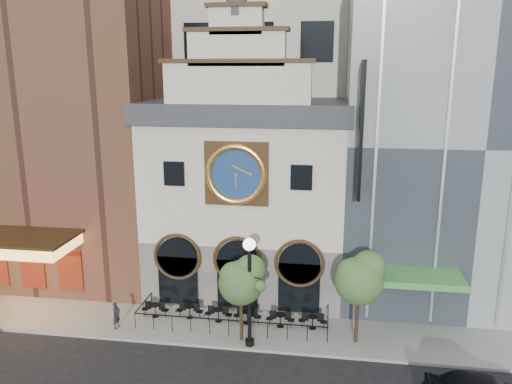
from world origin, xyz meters
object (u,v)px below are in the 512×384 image
object	(u,v)px
bistro_2	(218,314)
lamppost	(249,280)
bistro_3	(247,316)
bistro_4	(280,319)
tree_right	(360,277)
bistro_0	(155,309)
pedestrian	(116,315)
bistro_5	(313,321)
bistro_1	(190,311)
tree_left	(242,279)

from	to	relation	value
bistro_2	lamppost	distance (m)	4.45
bistro_3	bistro_4	distance (m)	1.88
lamppost	tree_right	size ratio (longest dim) A/B	1.17
bistro_0	bistro_4	size ratio (longest dim) A/B	1.00
bistro_0	pedestrian	xyz separation A→B (m)	(-1.67, -1.56, 0.29)
bistro_5	lamppost	xyz separation A→B (m)	(-3.20, -2.20, 3.18)
bistro_2	bistro_1	bearing A→B (deg)	174.96
bistro_1	pedestrian	world-z (taller)	pedestrian
bistro_1	lamppost	world-z (taller)	lamppost
bistro_3	bistro_2	bearing A→B (deg)	179.77
bistro_2	bistro_3	xyz separation A→B (m)	(1.68, -0.01, 0.00)
bistro_0	bistro_4	distance (m)	7.34
bistro_3	tree_left	size ratio (longest dim) A/B	0.34
bistro_3	pedestrian	xyz separation A→B (m)	(-7.13, -1.53, 0.29)
tree_left	bistro_1	bearing A→B (deg)	151.38
bistro_0	tree_right	size ratio (longest dim) A/B	0.31
bistro_0	bistro_3	bearing A→B (deg)	-0.25
bistro_5	pedestrian	size ratio (longest dim) A/B	1.05
bistro_1	bistro_2	size ratio (longest dim) A/B	1.00
bistro_5	tree_left	world-z (taller)	tree_left
tree_left	bistro_3	bearing A→B (deg)	90.16
bistro_2	bistro_4	xyz separation A→B (m)	(3.56, -0.10, 0.00)
pedestrian	tree_right	world-z (taller)	tree_right
bistro_5	tree_right	size ratio (longest dim) A/B	0.31
bistro_1	bistro_3	world-z (taller)	same
bistro_0	pedestrian	bearing A→B (deg)	-137.06
bistro_3	tree_right	bearing A→B (deg)	-10.14
bistro_1	pedestrian	bearing A→B (deg)	-155.44
bistro_0	tree_left	xyz separation A→B (m)	(5.46, -1.73, 2.98)
bistro_0	lamppost	size ratio (longest dim) A/B	0.27
bistro_0	tree_left	size ratio (longest dim) A/B	0.34
bistro_2	bistro_5	distance (m)	5.36
bistro_3	bistro_1	bearing A→B (deg)	177.32
bistro_5	tree_right	xyz separation A→B (m)	(2.36, -1.05, 3.22)
lamppost	bistro_4	bearing A→B (deg)	80.81
bistro_5	lamppost	size ratio (longest dim) A/B	0.27
bistro_3	bistro_4	xyz separation A→B (m)	(1.88, -0.09, 0.00)
bistro_0	bistro_2	distance (m)	3.77
bistro_1	bistro_5	world-z (taller)	same
bistro_1	bistro_3	xyz separation A→B (m)	(3.42, -0.16, 0.00)
bistro_0	tree_right	world-z (taller)	tree_right
bistro_4	pedestrian	bearing A→B (deg)	-170.89
bistro_0	bistro_5	world-z (taller)	same
bistro_2	tree_left	size ratio (longest dim) A/B	0.34
bistro_3	tree_left	distance (m)	3.44
bistro_0	bistro_4	xyz separation A→B (m)	(7.34, -0.11, 0.00)
bistro_2	tree_left	world-z (taller)	tree_left
lamppost	tree_left	bearing A→B (deg)	156.74
bistro_5	bistro_4	bearing A→B (deg)	-178.04
bistro_0	lamppost	bearing A→B (deg)	-20.77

